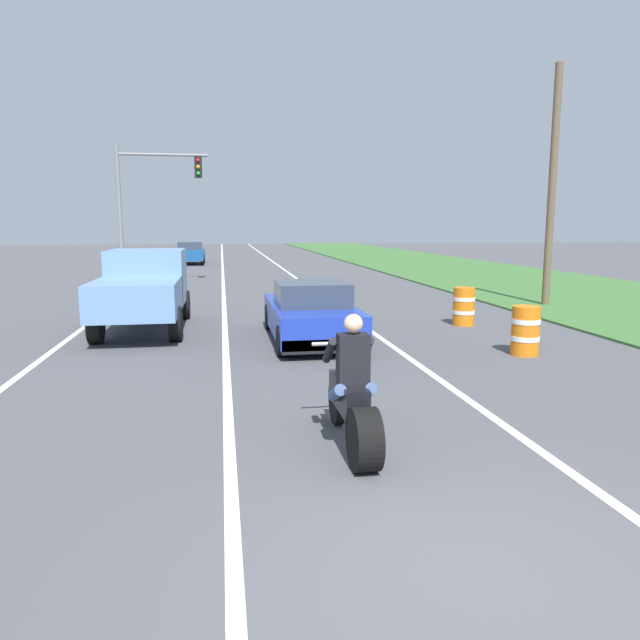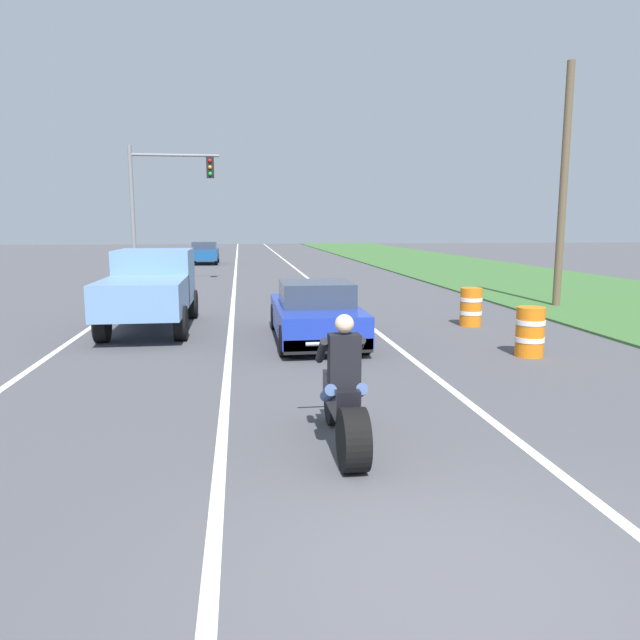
# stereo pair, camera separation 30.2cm
# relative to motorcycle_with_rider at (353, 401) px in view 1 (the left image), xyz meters

# --- Properties ---
(ground_plane) EXTENTS (160.00, 160.00, 0.00)m
(ground_plane) POSITION_rel_motorcycle_with_rider_xyz_m (0.37, -2.64, -0.59)
(ground_plane) COLOR #4C4C51
(lane_stripe_left_solid) EXTENTS (0.14, 120.00, 0.01)m
(lane_stripe_left_solid) POSITION_rel_motorcycle_with_rider_xyz_m (-5.03, 17.36, -0.59)
(lane_stripe_left_solid) COLOR white
(lane_stripe_left_solid) RESTS_ON ground
(lane_stripe_right_solid) EXTENTS (0.14, 120.00, 0.01)m
(lane_stripe_right_solid) POSITION_rel_motorcycle_with_rider_xyz_m (2.17, 17.36, -0.59)
(lane_stripe_right_solid) COLOR white
(lane_stripe_right_solid) RESTS_ON ground
(lane_stripe_centre_dashed) EXTENTS (0.14, 120.00, 0.01)m
(lane_stripe_centre_dashed) POSITION_rel_motorcycle_with_rider_xyz_m (-1.43, 17.36, -0.59)
(lane_stripe_centre_dashed) COLOR white
(lane_stripe_centre_dashed) RESTS_ON ground
(grass_verge_right) EXTENTS (10.00, 120.00, 0.06)m
(grass_verge_right) POSITION_rel_motorcycle_with_rider_xyz_m (12.29, 17.36, -0.56)
(grass_verge_right) COLOR #3D6B33
(grass_verge_right) RESTS_ON ground
(motorcycle_with_rider) EXTENTS (0.70, 2.21, 1.62)m
(motorcycle_with_rider) POSITION_rel_motorcycle_with_rider_xyz_m (0.00, 0.00, 0.00)
(motorcycle_with_rider) COLOR black
(motorcycle_with_rider) RESTS_ON ground
(sports_car_blue) EXTENTS (1.84, 4.30, 1.37)m
(sports_car_blue) POSITION_rel_motorcycle_with_rider_xyz_m (0.51, 6.67, 0.04)
(sports_car_blue) COLOR #1E38B2
(sports_car_blue) RESTS_ON ground
(pickup_truck_left_lane_light_blue) EXTENTS (2.02, 4.80, 1.98)m
(pickup_truck_left_lane_light_blue) POSITION_rel_motorcycle_with_rider_xyz_m (-3.41, 8.75, 0.51)
(pickup_truck_left_lane_light_blue) COLOR #6B93C6
(pickup_truck_left_lane_light_blue) RESTS_ON ground
(traffic_light_mast_near) EXTENTS (3.87, 0.34, 6.00)m
(traffic_light_mast_near) POSITION_rel_motorcycle_with_rider_xyz_m (-4.61, 20.48, 3.35)
(traffic_light_mast_near) COLOR gray
(traffic_light_mast_near) RESTS_ON ground
(utility_pole_roadside) EXTENTS (0.24, 0.24, 7.56)m
(utility_pole_roadside) POSITION_rel_motorcycle_with_rider_xyz_m (8.93, 11.26, 3.19)
(utility_pole_roadside) COLOR brown
(utility_pole_roadside) RESTS_ON ground
(construction_barrel_nearest) EXTENTS (0.58, 0.58, 1.00)m
(construction_barrel_nearest) POSITION_rel_motorcycle_with_rider_xyz_m (4.59, 4.50, -0.09)
(construction_barrel_nearest) COLOR orange
(construction_barrel_nearest) RESTS_ON ground
(construction_barrel_mid) EXTENTS (0.58, 0.58, 1.00)m
(construction_barrel_mid) POSITION_rel_motorcycle_with_rider_xyz_m (4.81, 8.17, -0.09)
(construction_barrel_mid) COLOR orange
(construction_barrel_mid) RESTS_ON ground
(distant_car_far_ahead) EXTENTS (1.80, 4.00, 1.50)m
(distant_car_far_ahead) POSITION_rel_motorcycle_with_rider_xyz_m (-3.53, 34.60, 0.18)
(distant_car_far_ahead) COLOR #194C8C
(distant_car_far_ahead) RESTS_ON ground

